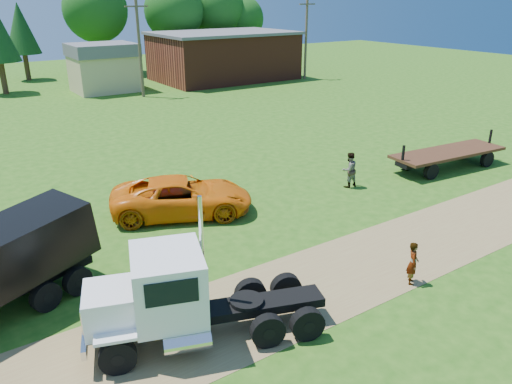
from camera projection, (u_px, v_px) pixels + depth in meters
ground at (359, 267)px, 18.07m from camera, size 140.00×140.00×0.00m
dirt_track at (359, 266)px, 18.06m from camera, size 120.00×4.20×0.01m
white_semi_tractor at (172, 298)px, 13.72m from camera, size 6.94×4.17×4.13m
orange_pickup at (182, 196)px, 22.07m from camera, size 6.78×5.15×1.71m
flatbed_trailer at (448, 155)px, 28.07m from camera, size 7.22×2.79×1.81m
spectator_a at (413, 263)px, 16.77m from camera, size 0.65×0.65×1.53m
spectator_b at (349, 170)px, 25.25m from camera, size 0.93×0.75×1.82m
brick_building at (224, 56)px, 57.27m from camera, size 15.40×10.40×5.30m
tan_shed at (104, 67)px, 50.08m from camera, size 6.20×5.40×4.70m
utility_poles at (140, 46)px, 46.42m from camera, size 42.20×0.28×9.00m
tree_row at (77, 14)px, 56.76m from camera, size 54.54×15.29×11.33m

